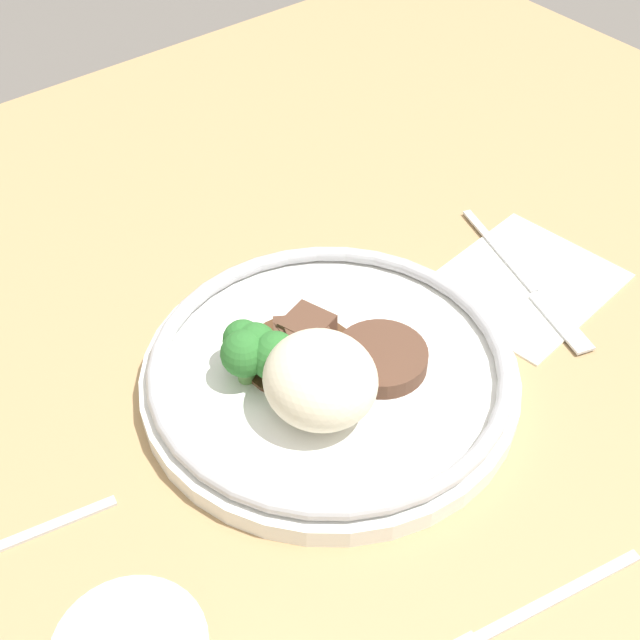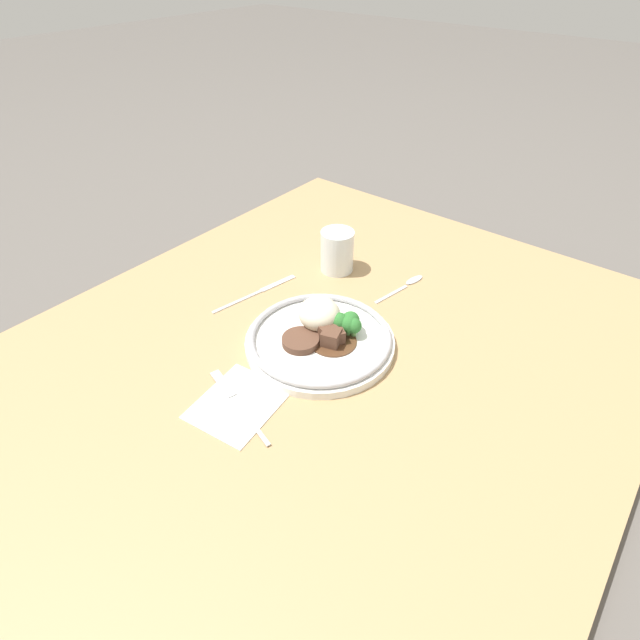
{
  "view_description": "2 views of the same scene",
  "coord_description": "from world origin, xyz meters",
  "views": [
    {
      "loc": [
        0.28,
        0.36,
        0.52
      ],
      "look_at": [
        -0.01,
        -0.01,
        0.07
      ],
      "focal_mm": 50.0,
      "sensor_mm": 36.0,
      "label": 1
    },
    {
      "loc": [
        -0.55,
        -0.42,
        0.64
      ],
      "look_at": [
        0.03,
        0.04,
        0.06
      ],
      "focal_mm": 28.0,
      "sensor_mm": 36.0,
      "label": 2
    }
  ],
  "objects": [
    {
      "name": "dining_table",
      "position": [
        0.0,
        0.0,
        0.02
      ],
      "size": [
        1.23,
        1.04,
        0.03
      ],
      "color": "tan",
      "rests_on": "ground"
    },
    {
      "name": "napkin",
      "position": [
        -0.2,
        0.03,
        0.03
      ],
      "size": [
        0.16,
        0.14,
        0.0
      ],
      "color": "silver",
      "rests_on": "dining_table"
    },
    {
      "name": "fork",
      "position": [
        -0.19,
        0.04,
        0.03
      ],
      "size": [
        0.07,
        0.19,
        0.0
      ],
      "rotation": [
        0.0,
        0.0,
        1.28
      ],
      "color": "silver",
      "rests_on": "napkin"
    },
    {
      "name": "plate",
      "position": [
        0.01,
        0.02,
        0.05
      ],
      "size": [
        0.28,
        0.28,
        0.08
      ],
      "color": "white",
      "rests_on": "dining_table"
    },
    {
      "name": "ground_plane",
      "position": [
        0.0,
        0.0,
        0.0
      ],
      "size": [
        8.0,
        8.0,
        0.0
      ],
      "primitive_type": "plane",
      "color": "#5B5651"
    },
    {
      "name": "knife",
      "position": [
        0.05,
        0.23,
        0.03
      ],
      "size": [
        0.2,
        0.05,
        0.0
      ],
      "rotation": [
        0.0,
        0.0,
        -0.2
      ],
      "color": "silver",
      "rests_on": "dining_table"
    }
  ]
}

